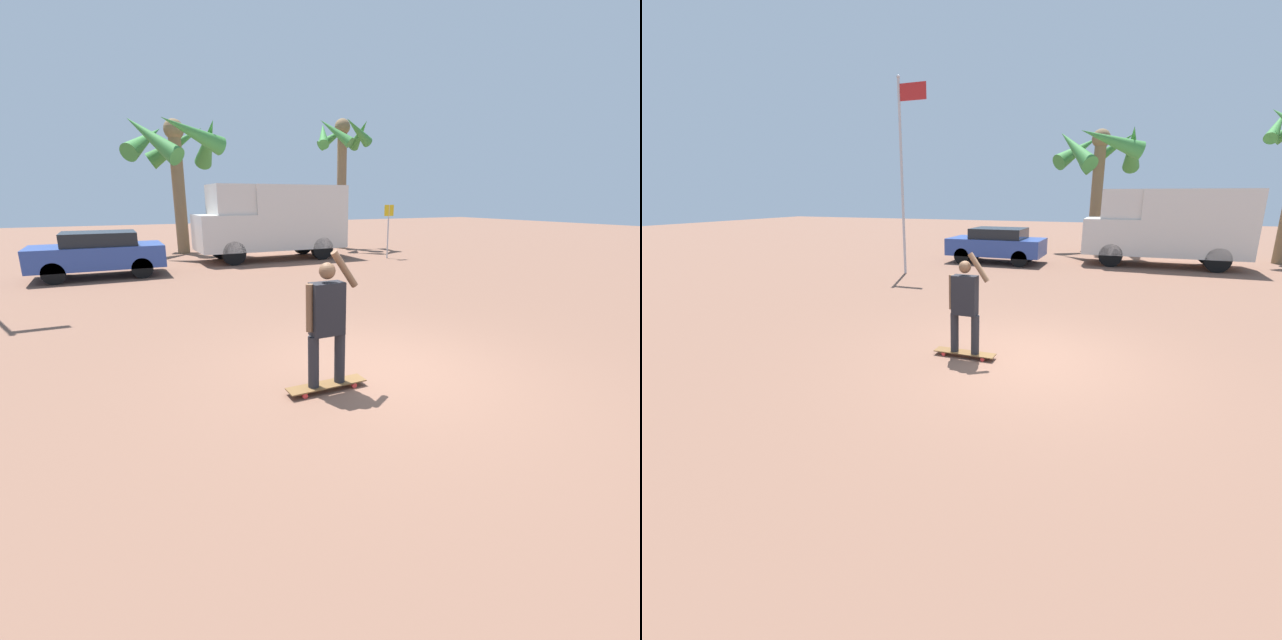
% 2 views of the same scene
% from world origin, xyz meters
% --- Properties ---
extents(ground_plane, '(80.00, 80.00, 0.00)m').
position_xyz_m(ground_plane, '(0.00, 0.00, 0.00)').
color(ground_plane, brown).
extents(skateboard, '(1.07, 0.25, 0.09)m').
position_xyz_m(skateboard, '(-0.98, -0.25, 0.07)').
color(skateboard, brown).
rests_on(skateboard, ground_plane).
extents(person_skateboarder, '(0.71, 0.22, 1.72)m').
position_xyz_m(person_skateboarder, '(-0.98, -0.25, 0.98)').
color(person_skateboarder, '#28282D').
rests_on(person_skateboarder, skateboard).
extents(camper_van, '(5.90, 2.23, 2.91)m').
position_xyz_m(camper_van, '(2.83, 11.87, 1.61)').
color(camper_van, black).
rests_on(camper_van, ground_plane).
extents(parked_car_blue, '(3.84, 1.92, 1.40)m').
position_xyz_m(parked_car_blue, '(-3.59, 10.37, 0.76)').
color(parked_car_blue, black).
rests_on(parked_car_blue, ground_plane).
extents(palm_tree_center_background, '(4.30, 4.46, 5.85)m').
position_xyz_m(palm_tree_center_background, '(-0.20, 15.49, 4.54)').
color(palm_tree_center_background, brown).
rests_on(palm_tree_center_background, ground_plane).
extents(flagpole, '(1.03, 0.12, 6.36)m').
position_xyz_m(flagpole, '(-5.81, 6.69, 3.63)').
color(flagpole, '#B7B7BC').
rests_on(flagpole, ground_plane).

